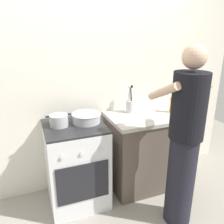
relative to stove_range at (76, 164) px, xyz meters
The scene contains 9 objects.
ground 0.59m from the stove_range, 22.87° to the right, with size 6.00×6.00×0.00m, color gray.
back_wall 1.03m from the stove_range, 32.64° to the left, with size 3.20×0.10×2.50m.
countertop 0.90m from the stove_range, ahead, with size 1.00×0.60×0.90m.
stove_range is the anchor object (origin of this frame).
pot 0.53m from the stove_range, 166.93° to the left, with size 0.25×0.18×0.12m.
mixing_bowl 0.52m from the stove_range, 13.68° to the left, with size 0.30×0.30×0.10m.
utensil_crock 0.90m from the stove_range, 13.11° to the left, with size 0.10×0.10×0.33m.
oil_bottle 1.28m from the stove_range, ahead, with size 0.07×0.07×0.23m.
person 1.15m from the stove_range, 36.14° to the right, with size 0.41×0.50×1.70m.
Camera 1 is at (-0.76, -1.98, 1.78)m, focal length 36.82 mm.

